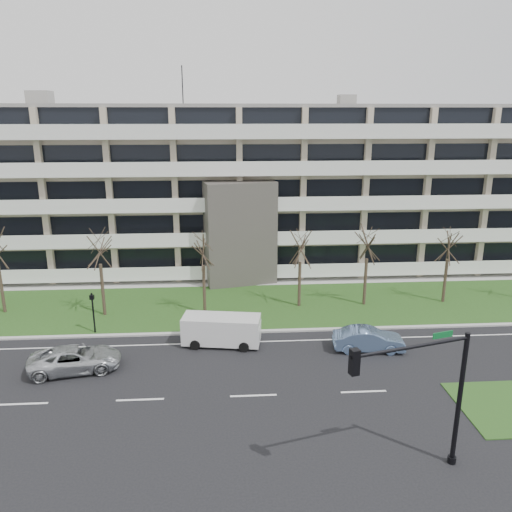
{
  "coord_description": "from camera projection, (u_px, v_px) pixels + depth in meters",
  "views": [
    {
      "loc": [
        -1.42,
        -23.52,
        14.59
      ],
      "look_at": [
        0.8,
        10.0,
        4.9
      ],
      "focal_mm": 35.0,
      "sensor_mm": 36.0,
      "label": 1
    }
  ],
  "objects": [
    {
      "name": "tree_3",
      "position": [
        203.0,
        246.0,
        36.09
      ],
      "size": [
        3.41,
        3.41,
        6.82
      ],
      "color": "#382B21",
      "rests_on": "ground"
    },
    {
      "name": "apartment_building",
      "position": [
        237.0,
        186.0,
        48.85
      ],
      "size": [
        60.5,
        15.1,
        18.75
      ],
      "color": "#B6AB8D",
      "rests_on": "ground"
    },
    {
      "name": "lane_edge_line",
      "position": [
        247.0,
        342.0,
        32.92
      ],
      "size": [
        90.0,
        0.12,
        0.01
      ],
      "primitive_type": "cube",
      "color": "white",
      "rests_on": "ground"
    },
    {
      "name": "curb",
      "position": [
        246.0,
        332.0,
        34.34
      ],
      "size": [
        90.0,
        0.35,
        0.12
      ],
      "primitive_type": "cube",
      "color": "#B2B2AD",
      "rests_on": "ground"
    },
    {
      "name": "white_van",
      "position": [
        222.0,
        328.0,
        32.29
      ],
      "size": [
        5.24,
        2.66,
        1.94
      ],
      "rotation": [
        0.0,
        0.0,
        -0.16
      ],
      "color": "silver",
      "rests_on": "ground"
    },
    {
      "name": "tree_4",
      "position": [
        300.0,
        244.0,
        37.62
      ],
      "size": [
        3.24,
        3.24,
        6.48
      ],
      "color": "#382B21",
      "rests_on": "ground"
    },
    {
      "name": "blue_sedan",
      "position": [
        368.0,
        339.0,
        31.62
      ],
      "size": [
        4.6,
        2.01,
        1.47
      ],
      "primitive_type": "imported",
      "rotation": [
        0.0,
        0.0,
        1.47
      ],
      "color": "#6988B7",
      "rests_on": "ground"
    },
    {
      "name": "grass_verge",
      "position": [
        243.0,
        305.0,
        39.14
      ],
      "size": [
        90.0,
        10.0,
        0.06
      ],
      "primitive_type": "cube",
      "color": "#254818",
      "rests_on": "ground"
    },
    {
      "name": "tree_5",
      "position": [
        368.0,
        240.0,
        37.85
      ],
      "size": [
        3.38,
        3.38,
        6.76
      ],
      "color": "#382B21",
      "rests_on": "ground"
    },
    {
      "name": "tree_6",
      "position": [
        449.0,
        242.0,
        38.48
      ],
      "size": [
        3.19,
        3.19,
        6.39
      ],
      "color": "#382B21",
      "rests_on": "ground"
    },
    {
      "name": "sidewalk",
      "position": [
        241.0,
        282.0,
        44.41
      ],
      "size": [
        90.0,
        2.0,
        0.08
      ],
      "primitive_type": "cube",
      "color": "#B2B2AD",
      "rests_on": "ground"
    },
    {
      "name": "pedestrian_signal",
      "position": [
        93.0,
        308.0,
        33.76
      ],
      "size": [
        0.31,
        0.26,
        2.92
      ],
      "rotation": [
        0.0,
        0.0,
        -0.17
      ],
      "color": "black",
      "rests_on": "ground"
    },
    {
      "name": "tree_2",
      "position": [
        99.0,
        243.0,
        35.72
      ],
      "size": [
        3.58,
        3.58,
        7.16
      ],
      "color": "#382B21",
      "rests_on": "ground"
    },
    {
      "name": "ground",
      "position": [
        253.0,
        396.0,
        26.69
      ],
      "size": [
        160.0,
        160.0,
        0.0
      ],
      "primitive_type": "plane",
      "color": "black",
      "rests_on": "ground"
    },
    {
      "name": "traffic_signal",
      "position": [
        425.0,
        385.0,
        19.89
      ],
      "size": [
        5.33,
        1.71,
        6.35
      ],
      "rotation": [
        0.0,
        0.0,
        0.26
      ],
      "color": "black",
      "rests_on": "ground"
    },
    {
      "name": "silver_pickup",
      "position": [
        75.0,
        359.0,
        29.13
      ],
      "size": [
        5.54,
        3.29,
        1.44
      ],
      "primitive_type": "imported",
      "rotation": [
        0.0,
        0.0,
        1.75
      ],
      "color": "silver",
      "rests_on": "ground"
    }
  ]
}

